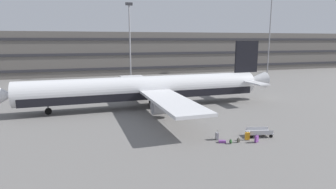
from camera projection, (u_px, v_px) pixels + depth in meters
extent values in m
plane|color=slate|center=(176.00, 105.00, 44.75)|extent=(600.00, 600.00, 0.00)
cube|color=#605B56|center=(126.00, 53.00, 89.45)|extent=(173.23, 17.73, 12.17)
cube|color=#2D2D33|center=(131.00, 68.00, 81.79)|extent=(171.49, 0.24, 0.70)
cube|color=#2D2D33|center=(131.00, 54.00, 81.04)|extent=(171.49, 0.24, 0.70)
cube|color=#2D2D33|center=(130.00, 39.00, 80.28)|extent=(171.49, 0.24, 0.70)
cylinder|color=silver|center=(145.00, 88.00, 42.41)|extent=(35.55, 4.12, 3.42)
cube|color=black|center=(145.00, 94.00, 42.59)|extent=(34.13, 4.02, 1.09)
cone|color=silver|center=(3.00, 95.00, 36.62)|extent=(2.80, 3.30, 3.25)
cone|color=silver|center=(254.00, 80.00, 48.24)|extent=(4.15, 2.81, 2.73)
cube|color=black|center=(246.00, 57.00, 46.93)|extent=(4.11, 0.44, 5.13)
cube|color=silver|center=(255.00, 83.00, 44.50)|extent=(1.90, 5.16, 0.20)
cube|color=silver|center=(233.00, 78.00, 50.55)|extent=(1.90, 5.16, 0.20)
cube|color=silver|center=(172.00, 101.00, 34.23)|extent=(4.69, 14.99, 0.36)
cube|color=silver|center=(138.00, 81.00, 51.31)|extent=(4.69, 14.99, 0.36)
cylinder|color=#9E9EA3|center=(161.00, 107.00, 36.81)|extent=(2.48, 1.93, 1.88)
cylinder|color=#9E9EA3|center=(139.00, 90.00, 48.89)|extent=(2.48, 1.93, 1.88)
cylinder|color=black|center=(48.00, 111.00, 38.70)|extent=(0.91, 0.37, 0.90)
cylinder|color=slate|center=(48.00, 107.00, 38.58)|extent=(0.20, 0.20, 1.25)
cylinder|color=black|center=(157.00, 106.00, 41.97)|extent=(0.91, 0.37, 0.90)
cylinder|color=slate|center=(157.00, 102.00, 41.85)|extent=(0.20, 0.20, 1.25)
cylinder|color=black|center=(152.00, 102.00, 44.68)|extent=(0.91, 0.37, 0.90)
cylinder|color=slate|center=(152.00, 98.00, 44.56)|extent=(0.20, 0.20, 1.25)
cylinder|color=gray|center=(130.00, 42.00, 74.66)|extent=(0.36, 0.36, 18.62)
cube|color=#333338|center=(129.00, 4.00, 72.86)|extent=(1.80, 0.50, 0.70)
cylinder|color=gray|center=(270.00, 35.00, 86.72)|extent=(0.36, 0.36, 22.79)
cube|color=orange|center=(247.00, 136.00, 28.82)|extent=(0.47, 0.31, 0.73)
cylinder|color=#333338|center=(247.00, 132.00, 28.64)|extent=(0.02, 0.02, 0.12)
cylinder|color=#333338|center=(249.00, 132.00, 28.68)|extent=(0.02, 0.02, 0.12)
cube|color=black|center=(248.00, 132.00, 28.65)|extent=(0.24, 0.06, 0.02)
cylinder|color=black|center=(245.00, 139.00, 28.96)|extent=(0.03, 0.05, 0.05)
cylinder|color=black|center=(248.00, 139.00, 29.01)|extent=(0.03, 0.05, 0.05)
cylinder|color=black|center=(246.00, 140.00, 28.76)|extent=(0.03, 0.05, 0.05)
cylinder|color=black|center=(249.00, 140.00, 28.82)|extent=(0.03, 0.05, 0.05)
cube|color=#72388C|center=(222.00, 141.00, 28.15)|extent=(0.79, 0.63, 0.21)
cube|color=black|center=(226.00, 142.00, 28.13)|extent=(0.10, 0.21, 0.02)
cube|color=gray|center=(217.00, 136.00, 28.94)|extent=(0.25, 0.47, 0.69)
cylinder|color=#333338|center=(218.00, 132.00, 28.75)|extent=(0.02, 0.02, 0.19)
cylinder|color=#333338|center=(217.00, 131.00, 28.99)|extent=(0.02, 0.02, 0.19)
cube|color=black|center=(218.00, 131.00, 28.85)|extent=(0.05, 0.25, 0.02)
cylinder|color=black|center=(217.00, 140.00, 28.82)|extent=(0.05, 0.02, 0.05)
cylinder|color=black|center=(215.00, 139.00, 29.16)|extent=(0.05, 0.02, 0.05)
cylinder|color=black|center=(218.00, 140.00, 28.85)|extent=(0.05, 0.02, 0.05)
cylinder|color=black|center=(217.00, 139.00, 29.20)|extent=(0.05, 0.02, 0.05)
cube|color=#72388C|center=(257.00, 139.00, 28.15)|extent=(0.50, 0.40, 0.62)
cylinder|color=#333338|center=(257.00, 135.00, 28.21)|extent=(0.02, 0.02, 0.12)
cylinder|color=#333338|center=(256.00, 135.00, 28.03)|extent=(0.02, 0.02, 0.12)
cube|color=black|center=(256.00, 134.00, 28.11)|extent=(0.23, 0.14, 0.02)
cylinder|color=black|center=(258.00, 142.00, 28.28)|extent=(0.04, 0.05, 0.05)
cylinder|color=black|center=(256.00, 143.00, 28.02)|extent=(0.04, 0.05, 0.05)
cylinder|color=black|center=(256.00, 141.00, 28.39)|extent=(0.04, 0.05, 0.05)
cylinder|color=black|center=(255.00, 142.00, 28.14)|extent=(0.04, 0.05, 0.05)
ellipsoid|color=#264C26|center=(231.00, 141.00, 27.82)|extent=(0.41, 0.38, 0.45)
ellipsoid|color=#264C26|center=(232.00, 142.00, 27.78)|extent=(0.26, 0.23, 0.20)
torus|color=black|center=(231.00, 139.00, 27.79)|extent=(0.07, 0.06, 0.08)
cube|color=black|center=(230.00, 141.00, 27.95)|extent=(0.04, 0.04, 0.38)
cube|color=black|center=(230.00, 142.00, 27.78)|extent=(0.04, 0.04, 0.38)
ellipsoid|color=gray|center=(238.00, 140.00, 28.14)|extent=(0.38, 0.33, 0.49)
ellipsoid|color=gray|center=(238.00, 140.00, 28.25)|extent=(0.24, 0.18, 0.22)
torus|color=black|center=(239.00, 138.00, 28.06)|extent=(0.08, 0.05, 0.08)
cube|color=black|center=(238.00, 140.00, 28.06)|extent=(0.04, 0.04, 0.42)
cube|color=black|center=(239.00, 140.00, 28.03)|extent=(0.04, 0.04, 0.42)
cube|color=#B7B7BC|center=(259.00, 132.00, 29.93)|extent=(2.82, 1.82, 0.12)
cylinder|color=#4C4C51|center=(244.00, 135.00, 29.83)|extent=(0.69, 0.20, 0.05)
cube|color=#B7B7BC|center=(262.00, 132.00, 29.28)|extent=(2.42, 0.57, 0.40)
cube|color=#B7B7BC|center=(257.00, 129.00, 30.49)|extent=(2.42, 0.57, 0.40)
cylinder|color=black|center=(251.00, 137.00, 29.34)|extent=(0.37, 0.17, 0.36)
cylinder|color=black|center=(247.00, 133.00, 30.42)|extent=(0.37, 0.17, 0.36)
cylinder|color=black|center=(271.00, 136.00, 29.52)|extent=(0.37, 0.17, 0.36)
cylinder|color=black|center=(266.00, 133.00, 30.60)|extent=(0.37, 0.17, 0.36)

